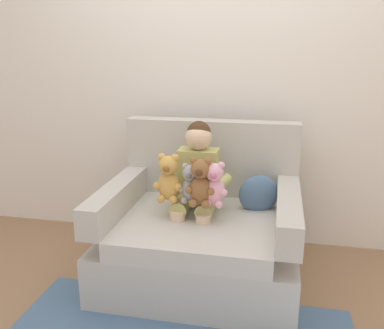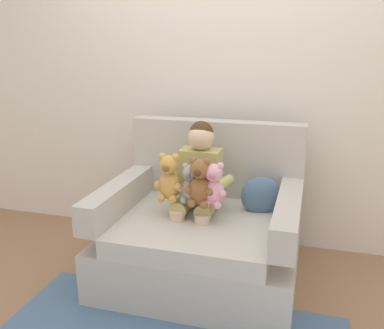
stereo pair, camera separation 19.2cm
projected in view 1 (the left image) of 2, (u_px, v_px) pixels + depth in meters
ground_plane at (200, 278)px, 2.82m from camera, size 8.00×8.00×0.00m
back_wall at (219, 73)px, 3.15m from camera, size 6.00×0.10×2.60m
armchair at (202, 233)px, 2.78m from camera, size 1.23×1.01×0.99m
seated_child at (196, 179)px, 2.73m from camera, size 0.45×0.39×0.82m
plush_grey at (190, 184)px, 2.60m from camera, size 0.15×0.12×0.25m
plush_pink at (214, 185)px, 2.54m from camera, size 0.16×0.13×0.28m
plush_honey at (169, 179)px, 2.61m from camera, size 0.18×0.15×0.30m
plush_brown at (201, 183)px, 2.54m from camera, size 0.18×0.15×0.30m
throw_pillow at (258, 194)px, 2.78m from camera, size 0.28×0.18×0.26m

